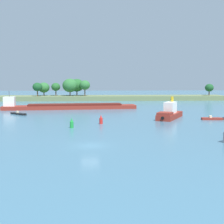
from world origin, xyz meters
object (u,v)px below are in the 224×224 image
at_px(channel_buoy_red, 101,120).
at_px(channel_buoy_green, 72,124).
at_px(tugboat, 170,113).
at_px(fishing_skiff, 18,114).
at_px(cargo_barge, 67,106).
at_px(small_motorboat, 212,119).

bearing_deg(channel_buoy_red, channel_buoy_green, -139.48).
relative_size(tugboat, channel_buoy_green, 6.26).
bearing_deg(fishing_skiff, cargo_barge, 50.64).
distance_m(cargo_barge, tugboat, 35.41).
bearing_deg(cargo_barge, fishing_skiff, -129.36).
bearing_deg(cargo_barge, tugboat, -42.92).
distance_m(tugboat, channel_buoy_red, 18.03).
height_order(cargo_barge, channel_buoy_red, cargo_barge).
xyz_separation_m(fishing_skiff, small_motorboat, (46.52, -12.90, 0.03)).
relative_size(cargo_barge, channel_buoy_green, 21.48).
bearing_deg(channel_buoy_green, channel_buoy_red, 40.52).
relative_size(cargo_barge, small_motorboat, 8.13).
bearing_deg(channel_buoy_red, tugboat, 25.56).
relative_size(cargo_barge, channel_buoy_red, 21.48).
distance_m(channel_buoy_red, channel_buoy_green, 7.45).
relative_size(fishing_skiff, tugboat, 0.41).
relative_size(small_motorboat, channel_buoy_red, 2.64).
relative_size(tugboat, channel_buoy_red, 6.26).
distance_m(cargo_barge, channel_buoy_red, 33.32).
xyz_separation_m(fishing_skiff, channel_buoy_green, (15.45, -22.77, 0.58)).
height_order(fishing_skiff, channel_buoy_green, channel_buoy_green).
bearing_deg(channel_buoy_green, fishing_skiff, 124.16).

